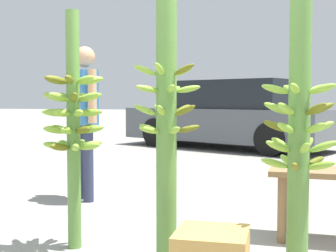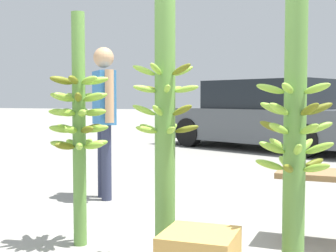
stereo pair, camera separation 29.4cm
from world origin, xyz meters
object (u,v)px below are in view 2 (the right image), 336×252
banana_stalk_left (79,121)px  banana_stalk_right (295,136)px  vendor_person (104,108)px  parked_car (266,116)px  banana_stalk_center (165,128)px

banana_stalk_left → banana_stalk_right: (1.47, -0.28, -0.04)m
vendor_person → parked_car: vendor_person is taller
banana_stalk_right → parked_car: banana_stalk_right is taller
banana_stalk_right → vendor_person: size_ratio=1.06×
banana_stalk_right → banana_stalk_center: bearing=170.9°
banana_stalk_center → banana_stalk_right: same height
banana_stalk_center → vendor_person: bearing=127.6°
banana_stalk_right → vendor_person: bearing=139.5°
parked_car → banana_stalk_left: bearing=-157.6°
banana_stalk_left → parked_car: (0.39, 6.86, -0.20)m
parked_car → vendor_person: bearing=-164.0°
vendor_person → parked_car: bearing=-50.0°
banana_stalk_right → parked_car: (-1.07, 7.14, -0.16)m
banana_stalk_center → parked_car: bearing=92.4°
vendor_person → parked_car: 5.52m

